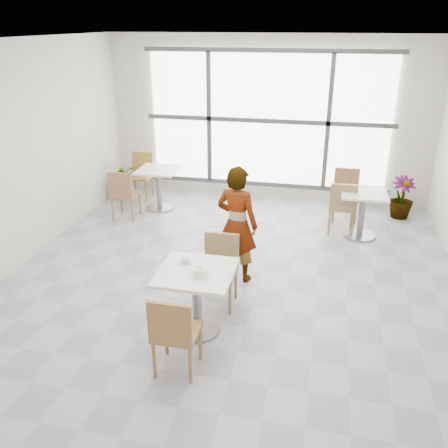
% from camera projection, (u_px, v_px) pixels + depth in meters
% --- Properties ---
extents(floor, '(7.00, 7.00, 0.00)m').
position_uv_depth(floor, '(229.00, 285.00, 6.21)').
color(floor, '#9E9EA5').
rests_on(floor, ground).
extents(ceiling, '(7.00, 7.00, 0.00)m').
position_uv_depth(ceiling, '(230.00, 40.00, 5.03)').
color(ceiling, white).
rests_on(ceiling, ground).
extents(wall_back, '(6.00, 0.00, 6.00)m').
position_uv_depth(wall_back, '(268.00, 120.00, 8.76)').
color(wall_back, silver).
rests_on(wall_back, ground).
extents(wall_front, '(6.00, 0.00, 6.00)m').
position_uv_depth(wall_front, '(94.00, 372.00, 2.48)').
color(wall_front, silver).
rests_on(wall_front, ground).
extents(wall_left, '(0.00, 7.00, 7.00)m').
position_uv_depth(wall_left, '(6.00, 161.00, 6.21)').
color(wall_left, silver).
rests_on(wall_left, ground).
extents(window, '(4.60, 0.07, 2.52)m').
position_uv_depth(window, '(267.00, 121.00, 8.70)').
color(window, white).
rests_on(window, ground).
extents(main_table, '(0.80, 0.80, 0.75)m').
position_uv_depth(main_table, '(196.00, 289.00, 5.12)').
color(main_table, white).
rests_on(main_table, ground).
extents(chair_near, '(0.42, 0.42, 0.87)m').
position_uv_depth(chair_near, '(174.00, 331.00, 4.46)').
color(chair_near, olive).
rests_on(chair_near, ground).
extents(chair_far, '(0.42, 0.42, 0.87)m').
position_uv_depth(chair_far, '(220.00, 265.00, 5.68)').
color(chair_far, olive).
rests_on(chair_far, ground).
extents(oatmeal_bowl, '(0.21, 0.21, 0.09)m').
position_uv_depth(oatmeal_bowl, '(200.00, 271.00, 4.92)').
color(oatmeal_bowl, white).
rests_on(oatmeal_bowl, main_table).
extents(coffee_cup, '(0.16, 0.13, 0.07)m').
position_uv_depth(coffee_cup, '(185.00, 261.00, 5.17)').
color(coffee_cup, silver).
rests_on(coffee_cup, main_table).
extents(person, '(0.65, 0.51, 1.56)m').
position_uv_depth(person, '(237.00, 224.00, 6.10)').
color(person, black).
rests_on(person, ground).
extents(bg_table_left, '(0.70, 0.70, 0.75)m').
position_uv_depth(bg_table_left, '(159.00, 183.00, 8.56)').
color(bg_table_left, white).
rests_on(bg_table_left, ground).
extents(bg_table_right, '(0.70, 0.70, 0.75)m').
position_uv_depth(bg_table_right, '(362.00, 208.00, 7.44)').
color(bg_table_right, white).
rests_on(bg_table_right, ground).
extents(bg_chair_left_near, '(0.42, 0.42, 0.87)m').
position_uv_depth(bg_chair_left_near, '(123.00, 192.00, 8.09)').
color(bg_chair_left_near, '#926542').
rests_on(bg_chair_left_near, ground).
extents(bg_chair_left_far, '(0.42, 0.42, 0.87)m').
position_uv_depth(bg_chair_left_far, '(141.00, 172.00, 9.15)').
color(bg_chair_left_far, '#A37D35').
rests_on(bg_chair_left_far, ground).
extents(bg_chair_right_near, '(0.42, 0.42, 0.87)m').
position_uv_depth(bg_chair_right_near, '(342.00, 204.00, 7.53)').
color(bg_chair_right_near, olive).
rests_on(bg_chair_right_near, ground).
extents(bg_chair_right_far, '(0.42, 0.42, 0.87)m').
position_uv_depth(bg_chair_right_far, '(346.00, 191.00, 8.14)').
color(bg_chair_right_far, olive).
rests_on(bg_chair_right_far, ground).
extents(plant_left, '(0.76, 0.72, 0.67)m').
position_uv_depth(plant_left, '(123.00, 181.00, 9.17)').
color(plant_left, '#497642').
rests_on(plant_left, ground).
extents(plant_right, '(0.52, 0.52, 0.74)m').
position_uv_depth(plant_right, '(402.00, 197.00, 8.21)').
color(plant_right, '#488546').
rests_on(plant_right, ground).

